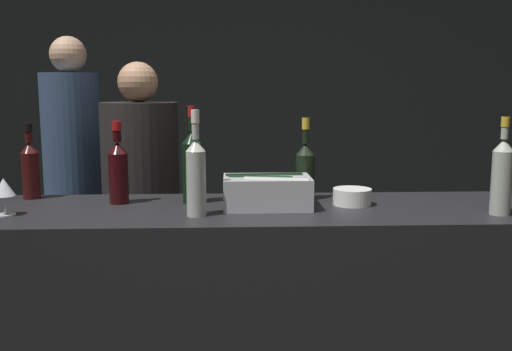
% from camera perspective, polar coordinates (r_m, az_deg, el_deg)
% --- Properties ---
extents(wall_back_chalkboard, '(6.40, 0.06, 2.80)m').
position_cam_1_polar(wall_back_chalkboard, '(4.51, -1.33, 7.67)').
color(wall_back_chalkboard, black).
rests_on(wall_back_chalkboard, ground_plane).
extents(bar_counter, '(2.50, 0.61, 1.03)m').
position_cam_1_polar(bar_counter, '(2.34, 0.03, -15.72)').
color(bar_counter, black).
rests_on(bar_counter, ground_plane).
extents(ice_bin_with_bottles, '(0.33, 0.21, 0.13)m').
position_cam_1_polar(ice_bin_with_bottles, '(2.17, 1.10, -1.43)').
color(ice_bin_with_bottles, '#B7BABF').
rests_on(ice_bin_with_bottles, bar_counter).
extents(bowl_white, '(0.15, 0.15, 0.06)m').
position_cam_1_polar(bowl_white, '(2.26, 9.59, -2.05)').
color(bowl_white, white).
rests_on(bowl_white, bar_counter).
extents(wine_glass, '(0.08, 0.08, 0.13)m').
position_cam_1_polar(wine_glass, '(2.22, -23.91, -1.21)').
color(wine_glass, silver).
rests_on(wine_glass, bar_counter).
extents(red_wine_bottle_tall, '(0.08, 0.08, 0.32)m').
position_cam_1_polar(red_wine_bottle_tall, '(2.30, -13.61, 0.62)').
color(red_wine_bottle_tall, black).
rests_on(red_wine_bottle_tall, bar_counter).
extents(white_wine_bottle, '(0.07, 0.07, 0.38)m').
position_cam_1_polar(white_wine_bottle, '(2.03, -6.01, 0.17)').
color(white_wine_bottle, '#B2B7AD').
rests_on(white_wine_bottle, bar_counter).
extents(champagne_bottle, '(0.08, 0.08, 0.33)m').
position_cam_1_polar(champagne_bottle, '(2.33, 4.93, 0.73)').
color(champagne_bottle, black).
rests_on(champagne_bottle, bar_counter).
extents(rose_wine_bottle, '(0.07, 0.07, 0.35)m').
position_cam_1_polar(rose_wine_bottle, '(2.22, 23.38, 0.11)').
color(rose_wine_bottle, '#9EA899').
rests_on(rose_wine_bottle, bar_counter).
extents(red_wine_bottle_black_foil, '(0.07, 0.07, 0.31)m').
position_cam_1_polar(red_wine_bottle_black_foil, '(2.52, -21.62, 0.77)').
color(red_wine_bottle_black_foil, '#380F0F').
rests_on(red_wine_bottle_black_foil, bar_counter).
extents(red_wine_bottle_burgundy, '(0.08, 0.08, 0.38)m').
position_cam_1_polar(red_wine_bottle_burgundy, '(2.26, -6.37, 1.10)').
color(red_wine_bottle_burgundy, black).
rests_on(red_wine_bottle_burgundy, bar_counter).
extents(person_in_hoodie, '(0.41, 0.41, 1.62)m').
position_cam_1_polar(person_in_hoodie, '(3.13, -11.38, -2.39)').
color(person_in_hoodie, black).
rests_on(person_in_hoodie, ground_plane).
extents(person_blond_tee, '(0.35, 0.35, 1.78)m').
position_cam_1_polar(person_blond_tee, '(3.56, -17.76, 0.51)').
color(person_blond_tee, black).
rests_on(person_blond_tee, ground_plane).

